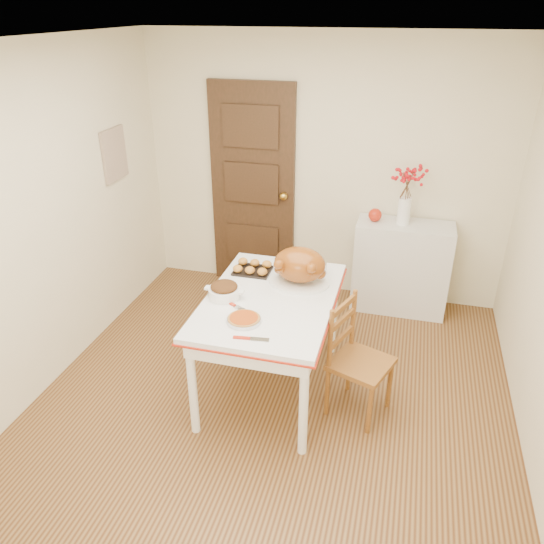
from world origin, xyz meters
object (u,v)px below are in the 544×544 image
(chair_oak, at_px, (361,361))
(pumpkin_pie, at_px, (244,319))
(turkey_platter, at_px, (300,267))
(sideboard, at_px, (401,267))
(kitchen_table, at_px, (270,344))

(chair_oak, distance_m, pumpkin_pie, 0.91)
(chair_oak, relative_size, turkey_platter, 1.95)
(sideboard, bearing_deg, pumpkin_pie, -117.63)
(sideboard, bearing_deg, chair_oak, -97.15)
(kitchen_table, relative_size, pumpkin_pie, 5.99)
(sideboard, relative_size, chair_oak, 1.00)
(chair_oak, relative_size, pumpkin_pie, 3.91)
(chair_oak, bearing_deg, pumpkin_pie, 129.63)
(pumpkin_pie, bearing_deg, sideboard, 62.37)
(kitchen_table, xyz_separation_m, turkey_platter, (0.16, 0.26, 0.55))
(turkey_platter, bearing_deg, kitchen_table, -130.97)
(sideboard, xyz_separation_m, kitchen_table, (-0.89, -1.49, -0.04))
(kitchen_table, height_order, pumpkin_pie, pumpkin_pie)
(turkey_platter, xyz_separation_m, pumpkin_pie, (-0.24, -0.61, -0.12))
(sideboard, height_order, kitchen_table, sideboard)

